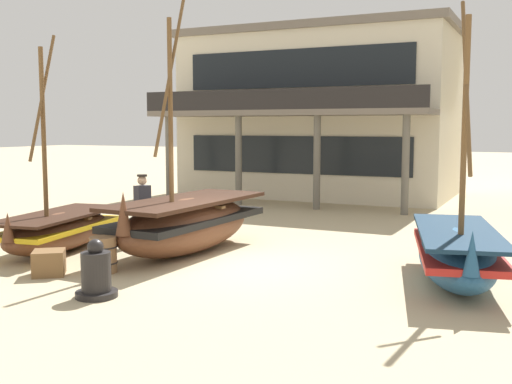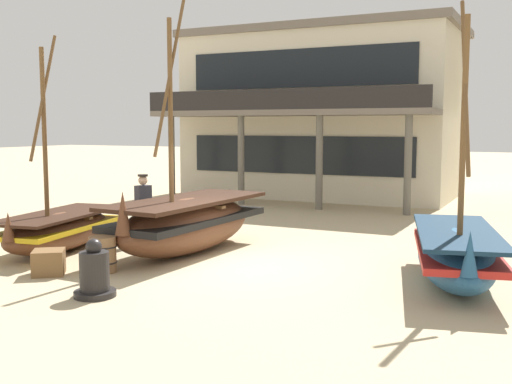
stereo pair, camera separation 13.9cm
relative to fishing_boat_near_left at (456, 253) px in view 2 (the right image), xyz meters
The scene contains 9 objects.
ground_plane 4.35m from the fishing_boat_near_left, behind, with size 120.00×120.00×0.00m, color tan.
fishing_boat_near_left is the anchor object (origin of this frame).
fishing_boat_centre_large 5.82m from the fishing_boat_near_left, behind, with size 1.87×4.52×5.62m.
fishing_boat_far_right 8.61m from the fishing_boat_near_left, behind, with size 1.96×3.79×4.83m.
fisherman_by_hull 7.31m from the fishing_boat_near_left, behind, with size 0.32×0.41×1.68m.
capstan_winch 6.33m from the fishing_boat_near_left, 146.33° to the right, with size 0.70×0.70×0.98m.
wooden_barrel 6.63m from the fishing_boat_near_left, 161.62° to the right, with size 0.56×0.56×0.70m.
cargo_crate 7.58m from the fishing_boat_near_left, 159.03° to the right, with size 0.57×0.57×0.48m, color brown.
harbor_building_main 14.88m from the fishing_boat_near_left, 119.34° to the left, with size 10.85×7.76×6.68m.
Camera 2 is at (5.84, -10.91, 2.83)m, focal length 43.10 mm.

